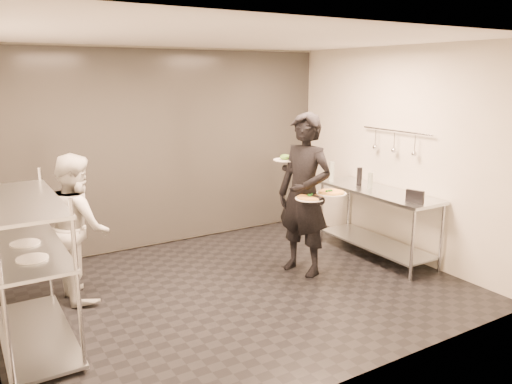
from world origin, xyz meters
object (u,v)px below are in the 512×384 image
prep_counter (377,212)px  bottle_clear (370,180)px  waiter (304,195)px  pizza_plate_far (331,192)px  salad_plate (285,158)px  chef (78,226)px  pass_rack (28,263)px  pos_monitor (415,197)px  bottle_dark (359,177)px  bottle_green (332,171)px  pizza_plate_near (310,198)px

prep_counter → bottle_clear: bearing=95.5°
waiter → pizza_plate_far: bearing=19.5°
waiter → bottle_clear: 1.18m
salad_plate → waiter: bearing=-77.3°
waiter → chef: 2.64m
waiter → bottle_clear: waiter is taller
prep_counter → bottle_clear: 0.43m
pass_rack → pos_monitor: size_ratio=7.25×
pizza_plate_far → bottle_dark: bearing=30.6°
waiter → salad_plate: size_ratio=6.80×
bottle_green → bottle_dark: size_ratio=1.11×
pass_rack → chef: (0.60, 0.78, 0.04)m
prep_counter → waiter: waiter is taller
bottle_green → bottle_dark: (0.14, -0.43, -0.01)m
salad_plate → pizza_plate_near: bearing=-90.0°
pizza_plate_near → bottle_green: (1.12, 0.96, 0.04)m
prep_counter → chef: bearing=168.3°
waiter → bottle_clear: bearing=76.7°
bottle_dark → chef: bearing=173.8°
prep_counter → chef: (-3.73, 0.77, 0.18)m
chef → pass_rack: bearing=140.0°
pizza_plate_far → bottle_clear: bearing=20.2°
pizza_plate_near → bottle_dark: (1.26, 0.52, 0.03)m
pass_rack → waiter: bearing=1.0°
waiter → pos_monitor: 1.32m
prep_counter → chef: chef is taller
pizza_plate_far → pos_monitor: 1.01m
bottle_clear → pizza_plate_near: bearing=-166.4°
pizza_plate_near → salad_plate: 0.66m
prep_counter → pizza_plate_near: 1.33m
bottle_green → pass_rack: bearing=-169.1°
waiter → pos_monitor: waiter is taller
pass_rack → pizza_plate_near: size_ratio=4.56×
chef → bottle_dark: 3.75m
bottle_dark → pizza_plate_far: bearing=-149.4°
bottle_green → bottle_clear: size_ratio=1.28×
waiter → bottle_green: size_ratio=7.16×
pizza_plate_near → pos_monitor: 1.28m
pizza_plate_far → salad_plate: size_ratio=1.22×
pizza_plate_near → pos_monitor: pos_monitor is taller
chef → bottle_green: (3.58, 0.03, 0.25)m
pizza_plate_near → bottle_green: 1.47m
pass_rack → pizza_plate_far: 3.36m
pizza_plate_near → bottle_green: bearing=40.5°
pass_rack → prep_counter: 4.33m
pass_rack → waiter: 3.15m
pizza_plate_far → bottle_clear: (0.98, 0.36, -0.03)m
pizza_plate_far → salad_plate: salad_plate is taller
waiter → bottle_dark: bearing=86.9°
pizza_plate_far → bottle_dark: 1.14m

